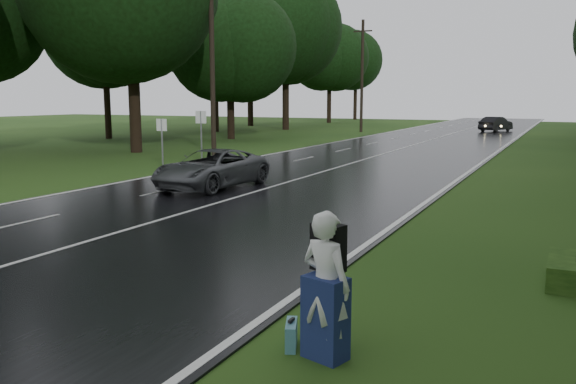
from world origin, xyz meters
name	(u,v)px	position (x,y,z in m)	size (l,w,h in m)	color
ground	(43,257)	(0.00, 0.00, 0.00)	(160.00, 160.00, 0.00)	#274715
road	(357,162)	(0.00, 20.00, 0.02)	(12.00, 140.00, 0.04)	black
lane_center	(357,161)	(0.00, 20.00, 0.04)	(0.12, 140.00, 0.01)	silver
grey_car	(212,169)	(-1.92, 9.39, 0.73)	(2.28, 4.94, 1.37)	#54575A
far_car	(496,124)	(3.18, 51.44, 0.75)	(1.49, 4.29, 1.41)	black
hitchhiker	(326,290)	(7.10, -1.90, 0.88)	(0.80, 0.76, 1.91)	silver
suitcase	(291,335)	(6.58, -1.81, 0.17)	(0.14, 0.48, 0.34)	teal
utility_pole_mid	(214,156)	(-8.50, 19.76, 0.00)	(1.80, 0.28, 9.63)	black
utility_pole_far	(361,132)	(-8.50, 45.75, 0.00)	(1.80, 0.28, 10.47)	black
road_sign_a	(163,169)	(-7.20, 13.40, 0.00)	(0.55, 0.10, 2.31)	white
road_sign_b	(202,162)	(-7.20, 16.60, 0.00)	(0.62, 0.10, 2.60)	white
tree_left_d	(137,152)	(-13.87, 19.51, 0.00)	(10.45, 10.45, 16.33)	black
tree_left_e	(231,139)	(-14.75, 32.00, 0.00)	(7.55, 7.55, 11.79)	black
tree_left_f	(286,130)	(-16.79, 46.22, 0.00)	(11.40, 11.40, 17.81)	black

